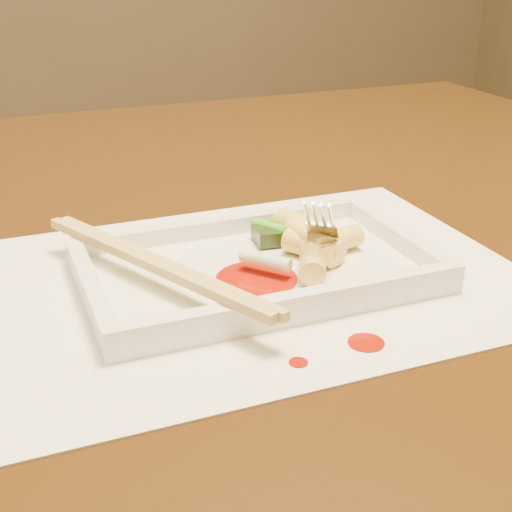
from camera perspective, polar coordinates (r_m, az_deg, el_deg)
name	(u,v)px	position (r m, az deg, el deg)	size (l,w,h in m)	color
table	(115,313)	(0.72, -11.24, -4.46)	(1.40, 0.90, 0.75)	black
placemat	(256,278)	(0.54, 0.00, -1.80)	(0.40, 0.30, 0.00)	white
sauce_splatter_a	(366,343)	(0.46, 8.80, -6.86)	(0.02, 0.02, 0.00)	#9A1204
sauce_splatter_b	(298,362)	(0.44, 3.41, -8.49)	(0.01, 0.01, 0.00)	#9A1204
plate_base	(256,273)	(0.54, 0.00, -1.35)	(0.26, 0.16, 0.01)	white
plate_rim_far	(223,226)	(0.60, -2.62, 2.44)	(0.26, 0.01, 0.01)	white
plate_rim_near	(297,303)	(0.48, 3.31, -3.74)	(0.26, 0.01, 0.01)	white
plate_rim_left	(90,287)	(0.51, -13.11, -2.44)	(0.01, 0.14, 0.01)	white
plate_rim_right	(398,236)	(0.59, 11.26, 1.57)	(0.01, 0.14, 0.01)	white
veg_piece	(278,234)	(0.58, 1.74, 1.80)	(0.04, 0.03, 0.01)	black
scallion_white	(266,260)	(0.52, 0.77, -0.35)	(0.01, 0.01, 0.04)	#EAEACC
scallion_green	(296,235)	(0.57, 3.20, 1.70)	(0.01, 0.01, 0.09)	#3AA21A
chopstick_a	(149,264)	(0.51, -8.58, -0.64)	(0.01, 0.24, 0.01)	tan
chopstick_b	(160,262)	(0.51, -7.72, -0.50)	(0.01, 0.24, 0.01)	tan
fork	(332,158)	(0.56, 6.08, 7.84)	(0.09, 0.10, 0.14)	silver
sauce_blob_0	(257,279)	(0.52, 0.05, -1.84)	(0.06, 0.06, 0.00)	#9A1204
rice_cake_0	(312,247)	(0.55, 4.48, 0.73)	(0.02, 0.02, 0.05)	#FDEA76
rice_cake_1	(312,261)	(0.53, 4.54, -0.38)	(0.02, 0.02, 0.05)	#FDEA76
rice_cake_2	(308,237)	(0.55, 4.22, 1.55)	(0.02, 0.02, 0.05)	#FDEA76
rice_cake_3	(332,241)	(0.56, 6.10, 1.18)	(0.02, 0.02, 0.05)	#FDEA76
rice_cake_4	(314,246)	(0.55, 4.64, 0.80)	(0.02, 0.02, 0.05)	#FDEA76
rice_cake_5	(304,227)	(0.57, 3.86, 2.36)	(0.02, 0.02, 0.05)	#FDEA76
rice_cake_6	(310,244)	(0.56, 4.32, 0.94)	(0.02, 0.02, 0.05)	#FDEA76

